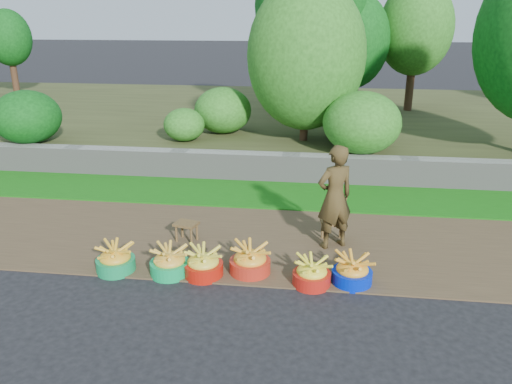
# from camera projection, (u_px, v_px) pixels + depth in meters

# --- Properties ---
(ground_plane) EXTENTS (120.00, 120.00, 0.00)m
(ground_plane) POSITION_uv_depth(u_px,v_px,m) (269.00, 288.00, 5.97)
(ground_plane) COLOR black
(ground_plane) RESTS_ON ground
(dirt_shoulder) EXTENTS (80.00, 2.50, 0.02)m
(dirt_shoulder) POSITION_uv_depth(u_px,v_px,m) (278.00, 243.00, 7.14)
(dirt_shoulder) COLOR #4C3B26
(dirt_shoulder) RESTS_ON ground
(grass_verge) EXTENTS (80.00, 1.50, 0.04)m
(grass_verge) POSITION_uv_depth(u_px,v_px,m) (288.00, 195.00, 9.00)
(grass_verge) COLOR #146510
(grass_verge) RESTS_ON ground
(retaining_wall) EXTENTS (80.00, 0.35, 0.55)m
(retaining_wall) POSITION_uv_depth(u_px,v_px,m) (291.00, 168.00, 9.71)
(retaining_wall) COLOR gray
(retaining_wall) RESTS_ON ground
(earth_bank) EXTENTS (80.00, 10.00, 0.50)m
(earth_bank) POSITION_uv_depth(u_px,v_px,m) (302.00, 120.00, 14.30)
(earth_bank) COLOR #3B411E
(earth_bank) RESTS_ON ground
(vegetation) EXTENTS (35.91, 7.68, 4.69)m
(vegetation) POSITION_uv_depth(u_px,v_px,m) (504.00, 35.00, 11.06)
(vegetation) COLOR #3D2718
(vegetation) RESTS_ON earth_bank
(basin_a) EXTENTS (0.49, 0.49, 0.37)m
(basin_a) POSITION_uv_depth(u_px,v_px,m) (115.00, 259.00, 6.32)
(basin_a) COLOR #0F8347
(basin_a) RESTS_ON ground
(basin_b) EXTENTS (0.49, 0.49, 0.37)m
(basin_b) POSITION_uv_depth(u_px,v_px,m) (170.00, 262.00, 6.24)
(basin_b) COLOR #09994D
(basin_b) RESTS_ON ground
(basin_c) EXTENTS (0.49, 0.49, 0.37)m
(basin_c) POSITION_uv_depth(u_px,v_px,m) (203.00, 264.00, 6.20)
(basin_c) COLOR #A5150A
(basin_c) RESTS_ON ground
(basin_d) EXTENTS (0.52, 0.52, 0.39)m
(basin_d) POSITION_uv_depth(u_px,v_px,m) (250.00, 261.00, 6.26)
(basin_d) COLOR #AB2415
(basin_d) RESTS_ON ground
(basin_e) EXTENTS (0.46, 0.46, 0.34)m
(basin_e) POSITION_uv_depth(u_px,v_px,m) (312.00, 273.00, 6.00)
(basin_e) COLOR #A61810
(basin_e) RESTS_ON ground
(basin_f) EXTENTS (0.49, 0.49, 0.36)m
(basin_f) POSITION_uv_depth(u_px,v_px,m) (352.00, 271.00, 6.02)
(basin_f) COLOR #001DB9
(basin_f) RESTS_ON ground
(stool_left) EXTENTS (0.37, 0.31, 0.28)m
(stool_left) POSITION_uv_depth(u_px,v_px,m) (186.00, 226.00, 7.11)
(stool_left) COLOR brown
(stool_left) RESTS_ON dirt_shoulder
(stool_right) EXTENTS (0.39, 0.32, 0.30)m
(stool_right) POSITION_uv_depth(u_px,v_px,m) (333.00, 225.00, 7.12)
(stool_right) COLOR brown
(stool_right) RESTS_ON dirt_shoulder
(vendor_woman) EXTENTS (0.64, 0.57, 1.46)m
(vendor_woman) POSITION_uv_depth(u_px,v_px,m) (335.00, 197.00, 6.77)
(vendor_woman) COLOR black
(vendor_woman) RESTS_ON dirt_shoulder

